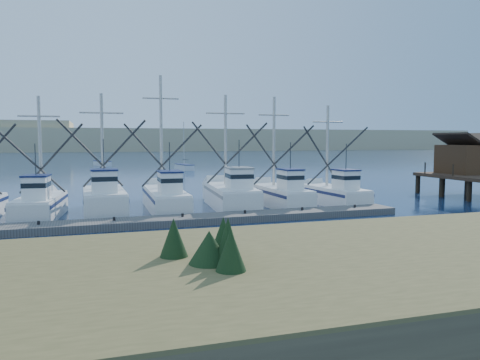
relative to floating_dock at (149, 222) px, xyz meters
name	(u,v)px	position (x,y,z in m)	size (l,w,h in m)	color
ground	(310,235)	(7.86, -5.31, -0.22)	(500.00, 500.00, 0.00)	#0C1B37
shore_bank	(207,295)	(-0.14, -15.31, 0.58)	(40.00, 10.00, 1.60)	#4C422D
floating_dock	(149,222)	(0.00, 0.00, 0.00)	(32.96, 2.20, 0.44)	#605A55
dune_ridge	(117,140)	(7.86, 204.69, 4.78)	(360.00, 60.00, 10.00)	tan
trawler_fleet	(149,200)	(0.53, 4.94, 0.72)	(32.58, 9.10, 9.79)	white
sailboat_near	(184,167)	(11.51, 49.95, 0.28)	(2.41, 5.41, 8.10)	white
sailboat_far	(102,163)	(-1.42, 66.93, 0.28)	(3.32, 5.90, 8.10)	white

